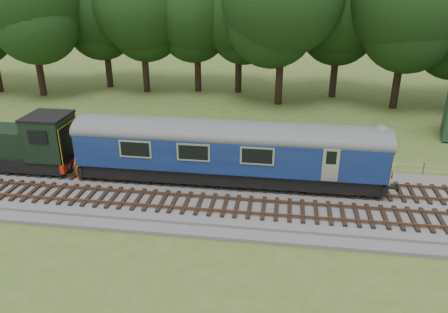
# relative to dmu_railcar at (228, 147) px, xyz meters

# --- Properties ---
(ground) EXTENTS (120.00, 120.00, 0.00)m
(ground) POSITION_rel_dmu_railcar_xyz_m (-1.90, -1.40, -2.61)
(ground) COLOR #415920
(ground) RESTS_ON ground
(ballast) EXTENTS (70.00, 7.00, 0.35)m
(ballast) POSITION_rel_dmu_railcar_xyz_m (-1.90, -1.40, -2.43)
(ballast) COLOR #4C4C4F
(ballast) RESTS_ON ground
(track_north) EXTENTS (67.20, 2.40, 0.21)m
(track_north) POSITION_rel_dmu_railcar_xyz_m (-1.90, -0.00, -2.19)
(track_north) COLOR black
(track_north) RESTS_ON ballast
(track_south) EXTENTS (67.20, 2.40, 0.21)m
(track_south) POSITION_rel_dmu_railcar_xyz_m (-1.90, -3.00, -2.19)
(track_south) COLOR black
(track_south) RESTS_ON ballast
(fence) EXTENTS (64.00, 0.12, 1.00)m
(fence) POSITION_rel_dmu_railcar_xyz_m (-1.90, 3.10, -2.61)
(fence) COLOR #6B6054
(fence) RESTS_ON ground
(tree_line) EXTENTS (70.00, 8.00, 18.00)m
(tree_line) POSITION_rel_dmu_railcar_xyz_m (-1.90, 20.60, -2.61)
(tree_line) COLOR black
(tree_line) RESTS_ON ground
(dmu_railcar) EXTENTS (18.05, 2.86, 3.88)m
(dmu_railcar) POSITION_rel_dmu_railcar_xyz_m (0.00, 0.00, 0.00)
(dmu_railcar) COLOR black
(dmu_railcar) RESTS_ON ground
(shunter_loco) EXTENTS (8.91, 2.60, 3.38)m
(shunter_loco) POSITION_rel_dmu_railcar_xyz_m (-13.93, 0.00, -0.63)
(shunter_loco) COLOR black
(shunter_loco) RESTS_ON ground
(worker) EXTENTS (0.76, 0.56, 1.89)m
(worker) POSITION_rel_dmu_railcar_xyz_m (-8.99, -1.01, -1.31)
(worker) COLOR #FF560D
(worker) RESTS_ON ballast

